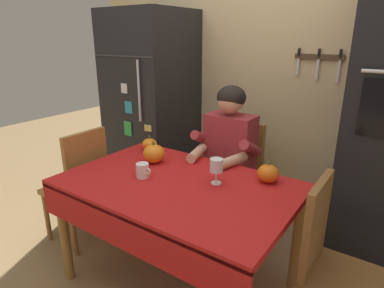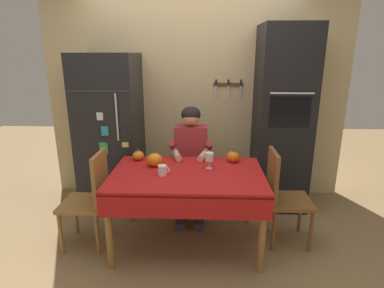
{
  "view_description": "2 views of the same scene",
  "coord_description": "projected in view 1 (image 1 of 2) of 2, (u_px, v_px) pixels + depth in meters",
  "views": [
    {
      "loc": [
        1.09,
        -1.31,
        1.58
      ],
      "look_at": [
        0.05,
        0.19,
        0.97
      ],
      "focal_mm": 30.35,
      "sensor_mm": 36.0,
      "label": 1
    },
    {
      "loc": [
        0.15,
        -2.55,
        1.8
      ],
      "look_at": [
        0.04,
        0.19,
        0.99
      ],
      "focal_mm": 29.03,
      "sensor_mm": 36.0,
      "label": 2
    }
  ],
  "objects": [
    {
      "name": "chair_behind_person",
      "position": [
        236.0,
        174.0,
        2.62
      ],
      "size": [
        0.4,
        0.4,
        0.93
      ],
      "color": "#9E6B33",
      "rests_on": "ground"
    },
    {
      "name": "pumpkin_large",
      "position": [
        150.0,
        144.0,
        2.48
      ],
      "size": [
        0.12,
        0.12,
        0.12
      ],
      "color": "orange",
      "rests_on": "dining_table"
    },
    {
      "name": "pumpkin_medium",
      "position": [
        268.0,
        173.0,
        1.94
      ],
      "size": [
        0.13,
        0.13,
        0.13
      ],
      "color": "orange",
      "rests_on": "dining_table"
    },
    {
      "name": "chair_right_side",
      "position": [
        333.0,
        263.0,
        1.6
      ],
      "size": [
        0.4,
        0.4,
        0.93
      ],
      "color": "brown",
      "rests_on": "ground"
    },
    {
      "name": "back_wall_assembly",
      "position": [
        271.0,
        71.0,
        2.72
      ],
      "size": [
        3.7,
        0.13,
        2.6
      ],
      "color": "#D1B784",
      "rests_on": "ground"
    },
    {
      "name": "coffee_mug",
      "position": [
        143.0,
        170.0,
        2.01
      ],
      "size": [
        0.11,
        0.08,
        0.09
      ],
      "color": "white",
      "rests_on": "dining_table"
    },
    {
      "name": "pumpkin_small",
      "position": [
        154.0,
        154.0,
        2.24
      ],
      "size": [
        0.15,
        0.15,
        0.15
      ],
      "color": "orange",
      "rests_on": "dining_table"
    },
    {
      "name": "wine_glass",
      "position": [
        216.0,
        166.0,
        1.9
      ],
      "size": [
        0.08,
        0.08,
        0.16
      ],
      "color": "white",
      "rests_on": "dining_table"
    },
    {
      "name": "dining_table",
      "position": [
        175.0,
        196.0,
        1.96
      ],
      "size": [
        1.4,
        0.9,
        0.74
      ],
      "color": "#9E6B33",
      "rests_on": "ground"
    },
    {
      "name": "chair_left_side",
      "position": [
        81.0,
        182.0,
        2.48
      ],
      "size": [
        0.4,
        0.4,
        0.93
      ],
      "color": "#9E6B33",
      "rests_on": "ground"
    },
    {
      "name": "seated_person",
      "position": [
        225.0,
        155.0,
        2.41
      ],
      "size": [
        0.47,
        0.55,
        1.25
      ],
      "color": "#38384C",
      "rests_on": "ground"
    },
    {
      "name": "refrigerator",
      "position": [
        152.0,
        111.0,
        3.09
      ],
      "size": [
        0.68,
        0.71,
        1.8
      ],
      "color": "black",
      "rests_on": "ground"
    }
  ]
}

